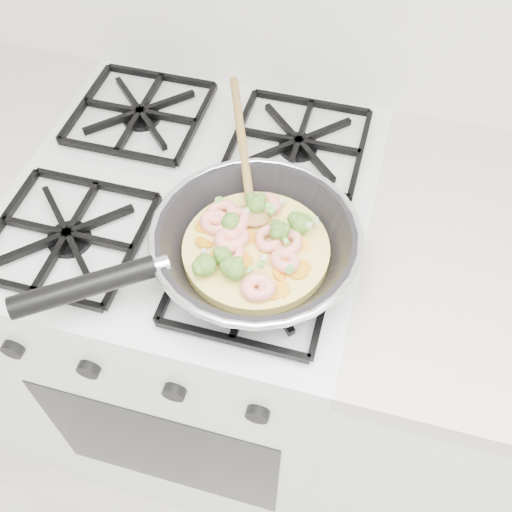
# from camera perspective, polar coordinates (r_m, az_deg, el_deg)

# --- Properties ---
(stove) EXTENTS (0.60, 0.60, 0.92)m
(stove) POSITION_cam_1_polar(r_m,az_deg,el_deg) (1.36, -4.62, -6.53)
(stove) COLOR white
(stove) RESTS_ON ground
(skillet) EXTENTS (0.44, 0.51, 0.09)m
(skillet) POSITION_cam_1_polar(r_m,az_deg,el_deg) (0.86, -0.45, 1.10)
(skillet) COLOR black
(skillet) RESTS_ON stove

